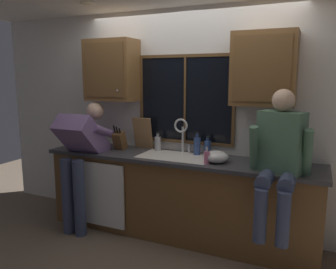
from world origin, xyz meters
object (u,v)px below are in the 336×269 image
person_standing (82,151)px  bottle_tall_clear (158,143)px  knife_block (120,141)px  bottle_green_glass (207,147)px  cutting_board (143,133)px  soap_dispenser (207,157)px  bottle_amber_small (197,146)px  mixing_bowl (216,157)px  person_sitting_on_counter (279,155)px

person_standing → bottle_tall_clear: 0.89m
knife_block → bottle_green_glass: knife_block is taller
cutting_board → bottle_tall_clear: size_ratio=1.78×
bottle_green_glass → person_standing: bearing=-160.6°
soap_dispenser → bottle_amber_small: (-0.22, 0.32, 0.04)m
soap_dispenser → bottle_green_glass: (-0.10, 0.36, 0.02)m
cutting_board → bottle_green_glass: 0.83m
mixing_bowl → soap_dispenser: (-0.07, -0.09, 0.01)m
mixing_bowl → bottle_tall_clear: bottle_tall_clear is taller
person_standing → bottle_green_glass: 1.45m
person_sitting_on_counter → bottle_amber_small: (-0.92, 0.44, -0.08)m
cutting_board → knife_block: bearing=-142.9°
person_standing → person_sitting_on_counter: person_sitting_on_counter is taller
soap_dispenser → bottle_tall_clear: size_ratio=0.80×
person_sitting_on_counter → knife_block: person_sitting_on_counter is taller
knife_block → mixing_bowl: size_ratio=1.27×
mixing_bowl → bottle_green_glass: 0.32m
soap_dispenser → bottle_tall_clear: bearing=154.6°
soap_dispenser → cutting_board: bearing=158.5°
bottle_tall_clear → person_standing: bearing=-148.5°
soap_dispenser → person_sitting_on_counter: bearing=-9.4°
person_standing → bottle_tall_clear: person_standing is taller
person_sitting_on_counter → bottle_tall_clear: 1.49m
person_sitting_on_counter → soap_dispenser: 0.72m
bottle_amber_small → person_standing: bearing=-160.4°
person_sitting_on_counter → bottle_tall_clear: (-1.42, 0.45, -0.09)m
knife_block → bottle_tall_clear: bearing=18.1°
person_standing → soap_dispenser: size_ratio=8.51×
person_sitting_on_counter → mixing_bowl: bearing=162.0°
soap_dispenser → bottle_tall_clear: (-0.71, 0.34, 0.02)m
bottle_green_glass → bottle_tall_clear: 0.61m
person_sitting_on_counter → mixing_bowl: size_ratio=4.99×
soap_dispenser → bottle_green_glass: bearing=106.4°
bottle_green_glass → bottle_amber_small: size_ratio=0.83×
bottle_green_glass → cutting_board: bearing=179.4°
knife_block → bottle_tall_clear: size_ratio=1.48×
knife_block → bottle_amber_small: 0.94m
knife_block → bottle_green_glass: bearing=8.7°
person_standing → soap_dispenser: 1.47m
mixing_bowl → bottle_amber_small: bearing=141.2°
person_sitting_on_counter → bottle_green_glass: size_ratio=5.97×
person_standing → bottle_tall_clear: bearing=31.5°
cutting_board → person_standing: bearing=-137.8°
person_sitting_on_counter → soap_dispenser: bearing=170.6°
person_sitting_on_counter → cutting_board: 1.70m
mixing_bowl → person_standing: bearing=-172.1°
person_standing → soap_dispenser: bearing=4.9°
mixing_bowl → soap_dispenser: size_ratio=1.45×
knife_block → person_standing: bearing=-134.6°
person_standing → mixing_bowl: bearing=7.9°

